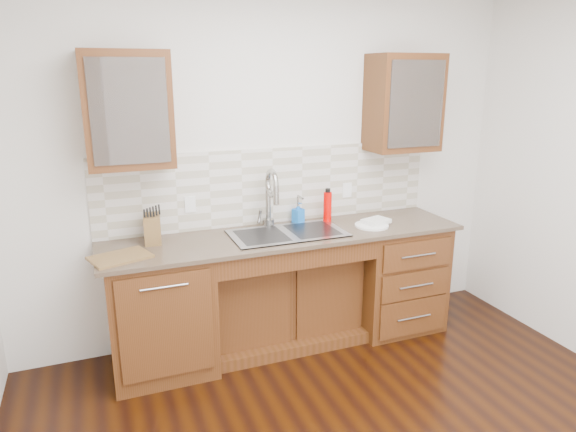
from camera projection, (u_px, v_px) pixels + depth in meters
name	position (u px, v px, depth m)	size (l,w,h in m)	color
wall_back	(270.00, 166.00, 4.02)	(4.00, 0.10, 2.70)	silver
base_cabinet_left	(160.00, 311.00, 3.61)	(0.70, 0.62, 0.88)	#593014
base_cabinet_center	(282.00, 297.00, 4.05)	(1.20, 0.44, 0.70)	#593014
base_cabinet_right	(392.00, 274.00, 4.27)	(0.70, 0.62, 0.88)	#593014
countertop	(287.00, 235.00, 3.80)	(2.70, 0.65, 0.03)	#84705B
backsplash	(272.00, 186.00, 4.00)	(2.70, 0.02, 0.59)	beige
sink	(288.00, 245.00, 3.81)	(0.84, 0.46, 0.19)	#9E9EA5
faucet	(268.00, 201.00, 3.91)	(0.04, 0.04, 0.40)	#999993
filter_tap	(298.00, 208.00, 4.03)	(0.02, 0.02, 0.24)	#999993
upper_cabinet_left	(127.00, 110.00, 3.33)	(0.55, 0.34, 0.75)	#593014
upper_cabinet_right	(403.00, 103.00, 4.06)	(0.55, 0.34, 0.75)	#593014
outlet_left	(190.00, 204.00, 3.79)	(0.08, 0.01, 0.12)	white
outlet_right	(347.00, 190.00, 4.24)	(0.08, 0.01, 0.12)	white
soap_bottle	(298.00, 213.00, 4.04)	(0.08, 0.08, 0.17)	blue
water_bottle	(327.00, 207.00, 4.05)	(0.07, 0.07, 0.24)	#E10300
plate	(372.00, 225.00, 3.97)	(0.26, 0.26, 0.01)	white
dish_towel	(376.00, 221.00, 4.00)	(0.20, 0.15, 0.03)	white
knife_block	(153.00, 229.00, 3.57)	(0.11, 0.18, 0.20)	brown
cutting_board	(120.00, 257.00, 3.29)	(0.36, 0.25, 0.02)	#A37432
cup_left_a	(109.00, 118.00, 3.30)	(0.14, 0.14, 0.11)	white
cup_left_b	(152.00, 118.00, 3.39)	(0.10, 0.10, 0.09)	white
cup_right_a	(387.00, 110.00, 4.02)	(0.13, 0.13, 0.10)	silver
cup_right_b	(416.00, 110.00, 4.11)	(0.09, 0.09, 0.09)	white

